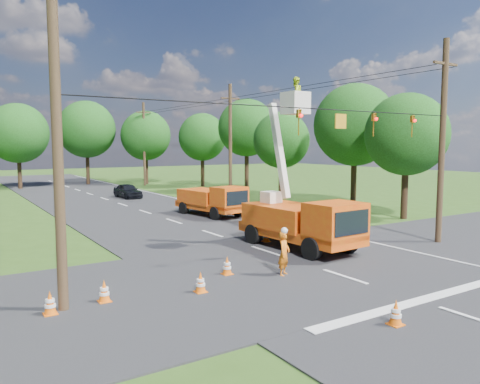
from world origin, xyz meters
TOP-DOWN VIEW (x-y plane):
  - ground at (0.00, 20.00)m, footprint 140.00×140.00m
  - road_main at (0.00, 20.00)m, footprint 12.00×100.00m
  - road_cross at (0.00, 2.00)m, footprint 56.00×10.00m
  - stop_bar at (0.00, -3.20)m, footprint 9.00×0.45m
  - edge_line at (5.60, 20.00)m, footprint 0.12×90.00m
  - bucket_truck at (1.73, 4.56)m, footprint 2.86×6.58m
  - second_truck at (3.31, 15.86)m, footprint 2.94×5.96m
  - ground_worker at (-1.72, 1.43)m, footprint 0.74×0.67m
  - distant_car at (2.11, 29.77)m, footprint 1.81×4.03m
  - traffic_cone_0 at (-2.20, -4.08)m, footprint 0.38×0.38m
  - traffic_cone_2 at (1.26, 6.71)m, footprint 0.38×0.38m
  - traffic_cone_3 at (2.94, 9.66)m, footprint 0.38×0.38m
  - traffic_cone_4 at (-5.32, 1.27)m, footprint 0.38×0.38m
  - traffic_cone_5 at (-8.28, 2.04)m, footprint 0.38×0.38m
  - traffic_cone_6 at (-9.91, 1.79)m, footprint 0.38×0.38m
  - traffic_cone_7 at (4.83, 15.35)m, footprint 0.38×0.38m
  - traffic_cone_8 at (-3.48, 2.63)m, footprint 0.38×0.38m
  - pole_right_near at (8.50, 2.00)m, footprint 1.80×0.30m
  - pole_right_mid at (8.50, 22.00)m, footprint 1.80×0.30m
  - pole_right_far at (8.50, 42.00)m, footprint 1.80×0.30m
  - pole_left at (-9.50, 2.00)m, footprint 0.30×0.30m
  - signal_span at (2.23, 1.99)m, footprint 18.00×0.29m
  - tree_right_a at (13.50, 8.00)m, footprint 5.40×5.40m
  - tree_right_b at (15.00, 14.00)m, footprint 6.40×6.40m
  - tree_right_c at (13.20, 21.00)m, footprint 5.00×5.00m
  - tree_right_d at (14.80, 29.00)m, footprint 6.00×6.00m
  - tree_right_e at (13.80, 37.00)m, footprint 5.60×5.60m
  - tree_far_a at (-5.00, 45.00)m, footprint 6.60×6.60m
  - tree_far_b at (3.00, 47.00)m, footprint 7.00×7.00m
  - tree_far_c at (9.50, 44.00)m, footprint 6.20×6.20m

SIDE VIEW (x-z plane):
  - ground at x=0.00m, z-range 0.00..0.00m
  - road_main at x=0.00m, z-range -0.03..0.03m
  - road_cross at x=0.00m, z-range -0.04..0.04m
  - stop_bar at x=0.00m, z-range -0.01..0.01m
  - edge_line at x=5.60m, z-range -0.01..0.01m
  - traffic_cone_0 at x=-2.20m, z-range 0.00..0.71m
  - traffic_cone_2 at x=1.26m, z-range 0.00..0.71m
  - traffic_cone_3 at x=2.94m, z-range 0.00..0.71m
  - traffic_cone_4 at x=-5.32m, z-range 0.00..0.71m
  - traffic_cone_5 at x=-8.28m, z-range 0.00..0.71m
  - traffic_cone_6 at x=-9.91m, z-range 0.00..0.71m
  - traffic_cone_7 at x=4.83m, z-range 0.00..0.71m
  - traffic_cone_8 at x=-3.48m, z-range 0.00..0.71m
  - distant_car at x=2.11m, z-range 0.00..1.34m
  - ground_worker at x=-1.72m, z-range 0.00..1.69m
  - second_truck at x=3.31m, z-range 0.04..2.18m
  - bucket_truck at x=1.73m, z-range -2.34..5.68m
  - pole_left at x=-9.50m, z-range 0.00..9.00m
  - pole_right_near at x=8.50m, z-range 0.11..10.11m
  - pole_right_mid at x=8.50m, z-range 0.11..10.11m
  - pole_right_far at x=8.50m, z-range 0.11..10.11m
  - tree_right_c at x=13.20m, z-range 1.40..9.23m
  - tree_right_a at x=13.50m, z-range 1.42..9.70m
  - tree_right_e at x=13.80m, z-range 1.50..10.12m
  - signal_span at x=2.23m, z-range 5.34..6.41m
  - tree_far_c at x=9.50m, z-range 1.47..10.65m
  - tree_far_a at x=-5.00m, z-range 1.44..10.94m
  - tree_right_b at x=15.00m, z-range 1.61..11.26m
  - tree_right_d at x=14.80m, z-range 1.83..11.53m
  - tree_far_b at x=3.00m, z-range 1.65..11.97m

